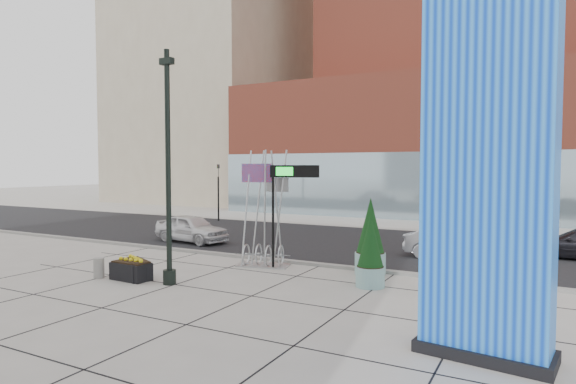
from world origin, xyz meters
The scene contains 19 objects.
ground centered at (0.00, 0.00, 0.00)m, with size 160.00×160.00×0.00m, color #9E9991.
street_asphalt centered at (0.00, 10.00, 0.01)m, with size 80.00×12.00×0.02m, color black.
curb_edge centered at (0.00, 4.00, 0.06)m, with size 80.00×0.30×0.12m, color gray.
tower_podium centered at (1.00, 27.00, 5.50)m, with size 34.00×10.00×11.00m, color #AB4531.
tower_glass_front centered at (1.00, 22.20, 2.50)m, with size 34.00×0.60×5.00m, color #8CA5B2.
building_beige_left centered at (-26.00, 34.00, 17.00)m, with size 18.00×20.00×34.00m, color gray.
blue_pylon centered at (7.74, -2.69, 4.29)m, with size 2.79×1.52×8.87m.
lamp_post centered at (-2.21, -1.03, 3.16)m, with size 0.48×0.43×7.73m.
public_art_sculpture centered at (-0.97, 3.00, 1.20)m, with size 2.20×1.46×4.59m.
concrete_bollard centered at (-5.03, -1.51, 0.36)m, with size 0.37×0.37×0.71m, color gray.
overhead_street_sign centered at (0.25, 2.80, 3.41)m, with size 1.83×0.73×3.97m.
round_planter_east centered at (6.76, 2.96, 1.26)m, with size 1.07×1.07×2.67m.
round_planter_mid centered at (3.20, 3.60, 1.33)m, with size 1.12×1.12×2.80m.
round_planter_west centered at (3.80, 1.80, 1.12)m, with size 0.94×0.94×2.36m.
box_planter_north centered at (-3.80, -0.98, 0.36)m, with size 1.60×1.25×0.79m.
box_planter_south centered at (-3.80, -1.20, 0.35)m, with size 1.43×0.77×0.77m.
car_white_west centered at (-7.34, 6.33, 0.72)m, with size 1.69×4.21×1.43m, color white.
car_silver_mid centered at (5.58, 7.59, 0.69)m, with size 1.46×4.20×1.38m, color #ACADB4.
traffic_signal centered at (-12.00, 15.00, 2.30)m, with size 0.15×0.18×4.10m.
Camera 1 is at (8.75, -13.14, 3.91)m, focal length 30.00 mm.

